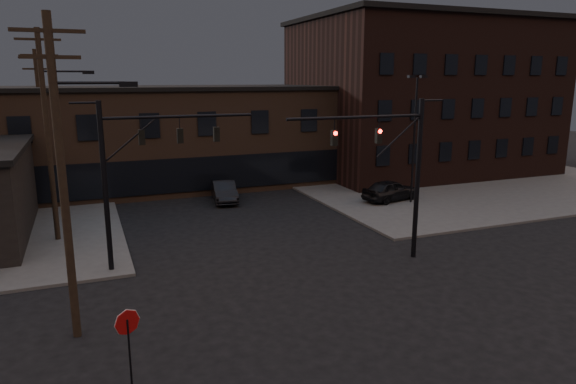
% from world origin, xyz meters
% --- Properties ---
extents(ground, '(140.00, 140.00, 0.00)m').
position_xyz_m(ground, '(0.00, 0.00, 0.00)').
color(ground, black).
rests_on(ground, ground).
extents(sidewalk_ne, '(30.00, 30.00, 0.15)m').
position_xyz_m(sidewalk_ne, '(22.00, 22.00, 0.07)').
color(sidewalk_ne, '#474744').
rests_on(sidewalk_ne, ground).
extents(building_row, '(40.00, 12.00, 8.00)m').
position_xyz_m(building_row, '(0.00, 28.00, 4.00)').
color(building_row, '#4B3628').
rests_on(building_row, ground).
extents(building_right, '(22.00, 16.00, 14.00)m').
position_xyz_m(building_right, '(22.00, 26.00, 7.00)').
color(building_right, black).
rests_on(building_right, ground).
extents(traffic_signal_near, '(7.12, 0.24, 8.00)m').
position_xyz_m(traffic_signal_near, '(5.36, 4.50, 4.93)').
color(traffic_signal_near, black).
rests_on(traffic_signal_near, ground).
extents(traffic_signal_far, '(7.12, 0.24, 8.00)m').
position_xyz_m(traffic_signal_far, '(-6.72, 8.00, 5.01)').
color(traffic_signal_far, black).
rests_on(traffic_signal_far, ground).
extents(stop_sign, '(0.72, 0.33, 2.48)m').
position_xyz_m(stop_sign, '(-8.00, -1.99, 1.84)').
color(stop_sign, black).
rests_on(stop_sign, ground).
extents(utility_pole_near, '(3.70, 0.28, 11.00)m').
position_xyz_m(utility_pole_near, '(-9.43, 2.00, 5.87)').
color(utility_pole_near, black).
rests_on(utility_pole_near, ground).
extents(utility_pole_mid, '(3.70, 0.28, 11.50)m').
position_xyz_m(utility_pole_mid, '(-10.44, 14.00, 6.13)').
color(utility_pole_mid, black).
rests_on(utility_pole_mid, ground).
extents(utility_pole_far, '(2.20, 0.28, 11.00)m').
position_xyz_m(utility_pole_far, '(-11.50, 26.00, 5.78)').
color(utility_pole_far, black).
rests_on(utility_pole_far, ground).
extents(lot_light_a, '(1.50, 0.28, 9.14)m').
position_xyz_m(lot_light_a, '(13.00, 14.00, 5.51)').
color(lot_light_a, black).
rests_on(lot_light_a, ground).
extents(lot_light_b, '(1.50, 0.28, 9.14)m').
position_xyz_m(lot_light_b, '(19.00, 19.00, 5.51)').
color(lot_light_b, black).
rests_on(lot_light_b, ground).
extents(parked_car_lot_a, '(4.86, 2.79, 1.56)m').
position_xyz_m(parked_car_lot_a, '(11.90, 14.99, 0.93)').
color(parked_car_lot_a, black).
rests_on(parked_car_lot_a, sidewalk_ne).
extents(parked_car_lot_b, '(5.33, 2.88, 1.47)m').
position_xyz_m(parked_car_lot_b, '(20.41, 23.11, 0.88)').
color(parked_car_lot_b, '#BBBBBE').
rests_on(parked_car_lot_b, sidewalk_ne).
extents(car_crossing, '(2.24, 4.79, 1.52)m').
position_xyz_m(car_crossing, '(0.65, 19.92, 0.76)').
color(car_crossing, black).
rests_on(car_crossing, ground).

